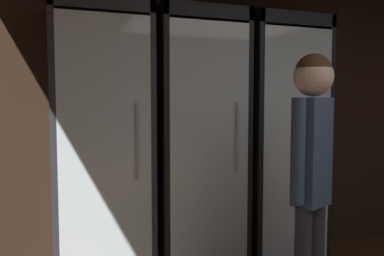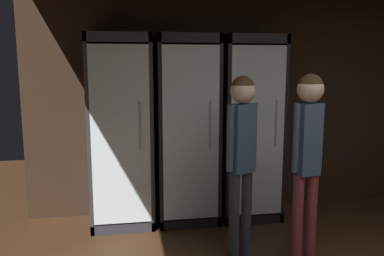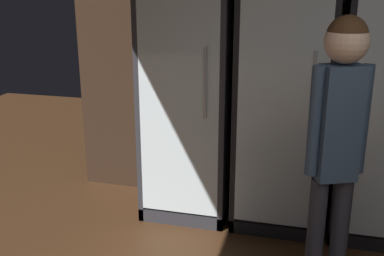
{
  "view_description": "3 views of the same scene",
  "coord_description": "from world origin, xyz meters",
  "px_view_note": "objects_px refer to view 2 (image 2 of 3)",
  "views": [
    {
      "loc": [
        -2.2,
        -0.05,
        1.4
      ],
      "look_at": [
        -1.21,
        2.77,
        1.19
      ],
      "focal_mm": 35.53,
      "sensor_mm": 36.0,
      "label": 1
    },
    {
      "loc": [
        -1.86,
        -1.54,
        1.76
      ],
      "look_at": [
        -1.19,
        2.41,
        1.11
      ],
      "focal_mm": 36.68,
      "sensor_mm": 36.0,
      "label": 2
    },
    {
      "loc": [
        -1.01,
        -0.68,
        1.82
      ],
      "look_at": [
        -1.87,
        2.6,
        0.75
      ],
      "focal_mm": 43.62,
      "sensor_mm": 36.0,
      "label": 3
    }
  ],
  "objects_px": {
    "cooler_far_left": "(121,133)",
    "cooler_left": "(186,132)",
    "shopper_near": "(242,143)",
    "shopper_far": "(308,144)",
    "cooler_center": "(248,130)"
  },
  "relations": [
    {
      "from": "cooler_left",
      "to": "cooler_center",
      "type": "relative_size",
      "value": 1.0
    },
    {
      "from": "shopper_near",
      "to": "shopper_far",
      "type": "distance_m",
      "value": 0.56
    },
    {
      "from": "cooler_center",
      "to": "cooler_left",
      "type": "bearing_deg",
      "value": 179.8
    },
    {
      "from": "cooler_far_left",
      "to": "cooler_center",
      "type": "height_order",
      "value": "same"
    },
    {
      "from": "cooler_far_left",
      "to": "shopper_near",
      "type": "distance_m",
      "value": 1.47
    },
    {
      "from": "shopper_near",
      "to": "cooler_left",
      "type": "bearing_deg",
      "value": 108.46
    },
    {
      "from": "cooler_left",
      "to": "shopper_near",
      "type": "distance_m",
      "value": 1.07
    },
    {
      "from": "cooler_center",
      "to": "shopper_far",
      "type": "xyz_separation_m",
      "value": [
        0.14,
        -1.21,
        0.08
      ]
    },
    {
      "from": "shopper_near",
      "to": "shopper_far",
      "type": "relative_size",
      "value": 0.99
    },
    {
      "from": "cooler_far_left",
      "to": "shopper_near",
      "type": "xyz_separation_m",
      "value": [
        1.06,
        -1.01,
        0.06
      ]
    },
    {
      "from": "shopper_near",
      "to": "shopper_far",
      "type": "bearing_deg",
      "value": -21.4
    },
    {
      "from": "cooler_far_left",
      "to": "shopper_near",
      "type": "bearing_deg",
      "value": -43.66
    },
    {
      "from": "cooler_center",
      "to": "shopper_near",
      "type": "height_order",
      "value": "cooler_center"
    },
    {
      "from": "cooler_center",
      "to": "shopper_far",
      "type": "height_order",
      "value": "cooler_center"
    },
    {
      "from": "cooler_far_left",
      "to": "cooler_left",
      "type": "bearing_deg",
      "value": 0.09
    }
  ]
}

